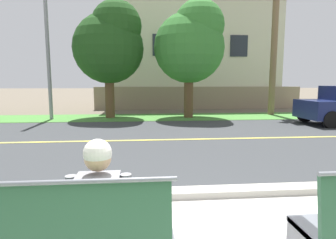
# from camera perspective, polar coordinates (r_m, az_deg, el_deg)

# --- Properties ---
(ground_plane) EXTENTS (140.00, 140.00, 0.00)m
(ground_plane) POSITION_cam_1_polar(r_m,az_deg,el_deg) (9.80, -0.53, -2.37)
(ground_plane) COLOR #665B4C
(curb_edge) EXTENTS (44.00, 0.30, 0.11)m
(curb_edge) POSITION_cam_1_polar(r_m,az_deg,el_deg) (4.36, 5.82, -14.50)
(curb_edge) COLOR #ADA89E
(curb_edge) RESTS_ON ground_plane
(street_asphalt) EXTENTS (52.00, 8.00, 0.01)m
(street_asphalt) POSITION_cam_1_polar(r_m,az_deg,el_deg) (8.33, 0.33, -4.12)
(street_asphalt) COLOR #383A3D
(street_asphalt) RESTS_ON ground_plane
(road_centre_line) EXTENTS (48.00, 0.14, 0.01)m
(road_centre_line) POSITION_cam_1_polar(r_m,az_deg,el_deg) (8.33, 0.33, -4.09)
(road_centre_line) COLOR #E0CC4C
(road_centre_line) RESTS_ON ground_plane
(far_verge_grass) EXTENTS (48.00, 2.80, 0.02)m
(far_verge_grass) POSITION_cam_1_polar(r_m,az_deg,el_deg) (13.69, -1.90, 0.50)
(far_verge_grass) COLOR #478438
(far_verge_grass) RESTS_ON ground_plane
(seated_person_grey) EXTENTS (0.52, 0.68, 1.25)m
(seated_person_grey) POSITION_cam_1_polar(r_m,az_deg,el_deg) (2.53, -13.35, -16.36)
(seated_person_grey) COLOR #333D56
(seated_person_grey) RESTS_ON ground_plane
(streetlamp) EXTENTS (0.24, 2.10, 7.78)m
(streetlamp) POSITION_cam_1_polar(r_m,az_deg,el_deg) (14.23, -23.13, 17.99)
(streetlamp) COLOR gray
(streetlamp) RESTS_ON ground_plane
(shade_tree_left) EXTENTS (3.24, 3.24, 5.34)m
(shade_tree_left) POSITION_cam_1_polar(r_m,az_deg,el_deg) (13.68, -11.53, 14.88)
(shade_tree_left) COLOR brown
(shade_tree_left) RESTS_ON ground_plane
(shade_tree_centre) EXTENTS (3.28, 3.28, 5.41)m
(shade_tree_centre) POSITION_cam_1_polar(r_m,az_deg,el_deg) (13.57, 4.77, 15.23)
(shade_tree_centre) COLOR brown
(shade_tree_centre) RESTS_ON ground_plane
(garden_wall) EXTENTS (13.00, 0.36, 1.40)m
(garden_wall) POSITION_cam_1_polar(r_m,az_deg,el_deg) (17.93, 6.38, 4.35)
(garden_wall) COLOR gray
(garden_wall) RESTS_ON ground_plane
(house_across_street) EXTENTS (11.56, 6.91, 7.72)m
(house_across_street) POSITION_cam_1_polar(r_m,az_deg,el_deg) (21.17, 4.78, 13.55)
(house_across_street) COLOR beige
(house_across_street) RESTS_ON ground_plane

